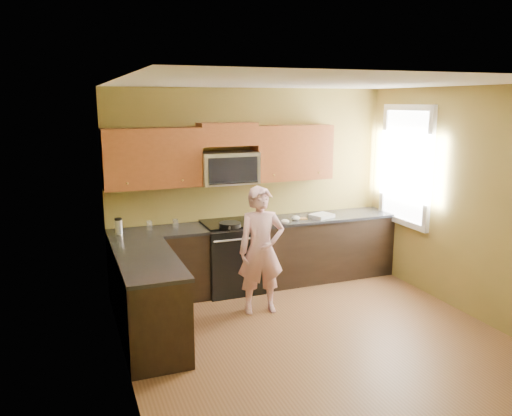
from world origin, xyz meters
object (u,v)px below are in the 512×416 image
microwave (229,183)px  travel_mug (119,234)px  frying_pan (230,227)px  butter_tub (256,223)px  stove (232,256)px  woman (261,250)px

microwave → travel_mug: (-1.46, -0.10, -0.53)m
frying_pan → butter_tub: (0.43, 0.19, -0.03)m
butter_tub → frying_pan: bearing=-156.3°
travel_mug → microwave: bearing=3.9°
travel_mug → stove: bearing=-1.1°
woman → butter_tub: (0.22, 0.74, 0.15)m
microwave → butter_tub: microwave is taller
microwave → woman: bearing=-83.8°
woman → butter_tub: bearing=81.6°
frying_pan → butter_tub: frying_pan is taller
microwave → frying_pan: 0.64m
travel_mug → woman: bearing=-28.1°
stove → butter_tub: 0.55m
butter_tub → woman: bearing=-106.7°
stove → travel_mug: travel_mug is taller
stove → microwave: bearing=90.0°
stove → woman: bearing=-82.8°
microwave → travel_mug: size_ratio=3.86×
frying_pan → butter_tub: size_ratio=4.17×
frying_pan → butter_tub: bearing=44.3°
microwave → butter_tub: size_ratio=6.53×
microwave → woman: size_ratio=0.49×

